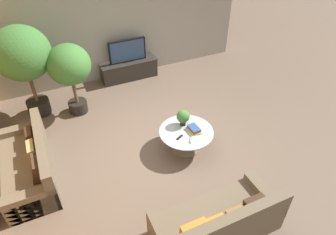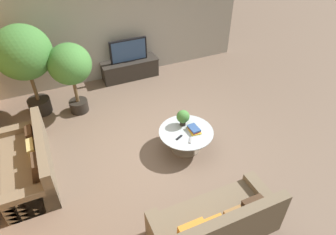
% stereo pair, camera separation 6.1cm
% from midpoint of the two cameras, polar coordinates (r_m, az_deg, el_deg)
% --- Properties ---
extents(ground_plane, '(24.00, 24.00, 0.00)m').
position_cam_midpoint_polar(ground_plane, '(6.40, -0.81, -5.07)').
color(ground_plane, brown).
extents(back_wall_stone, '(7.40, 0.12, 3.00)m').
position_cam_midpoint_polar(back_wall_stone, '(8.30, -10.31, 17.16)').
color(back_wall_stone, '#A39E93').
rests_on(back_wall_stone, ground).
extents(media_console, '(1.58, 0.50, 0.52)m').
position_cam_midpoint_polar(media_console, '(8.59, -7.04, 9.17)').
color(media_console, '#2D2823').
rests_on(media_console, ground).
extents(television, '(1.03, 0.13, 0.63)m').
position_cam_midpoint_polar(television, '(8.34, -7.33, 12.52)').
color(television, black).
rests_on(television, media_console).
extents(coffee_table, '(1.10, 1.10, 0.46)m').
position_cam_midpoint_polar(coffee_table, '(6.11, 3.72, -3.62)').
color(coffee_table, '#756656').
rests_on(coffee_table, ground).
extents(couch_by_wall, '(0.84, 2.00, 0.84)m').
position_cam_midpoint_polar(couch_by_wall, '(6.15, -24.52, -8.02)').
color(couch_by_wall, brown).
rests_on(couch_by_wall, ground).
extents(couch_near_entry, '(1.98, 0.84, 0.84)m').
position_cam_midpoint_polar(couch_near_entry, '(4.91, 9.51, -19.19)').
color(couch_near_entry, brown).
rests_on(couch_near_entry, ground).
extents(potted_palm_tall, '(1.22, 1.22, 2.15)m').
position_cam_midpoint_polar(potted_palm_tall, '(7.18, -25.54, 10.59)').
color(potted_palm_tall, black).
rests_on(potted_palm_tall, ground).
extents(potted_palm_corner, '(0.96, 0.96, 1.73)m').
position_cam_midpoint_polar(potted_palm_corner, '(7.01, -17.88, 9.16)').
color(potted_palm_corner, black).
rests_on(potted_palm_corner, ground).
extents(potted_plant_tabletop, '(0.27, 0.27, 0.35)m').
position_cam_midpoint_polar(potted_plant_tabletop, '(6.06, 3.17, 0.10)').
color(potted_plant_tabletop, black).
rests_on(potted_plant_tabletop, coffee_table).
extents(book_stack, '(0.24, 0.32, 0.09)m').
position_cam_midpoint_polar(book_stack, '(6.02, 5.28, -2.26)').
color(book_stack, gold).
rests_on(book_stack, coffee_table).
extents(remote_black, '(0.16, 0.10, 0.02)m').
position_cam_midpoint_polar(remote_black, '(5.86, 2.45, -3.82)').
color(remote_black, black).
rests_on(remote_black, coffee_table).
extents(remote_silver, '(0.13, 0.15, 0.02)m').
position_cam_midpoint_polar(remote_silver, '(5.82, 4.60, -4.35)').
color(remote_silver, gray).
rests_on(remote_silver, coffee_table).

